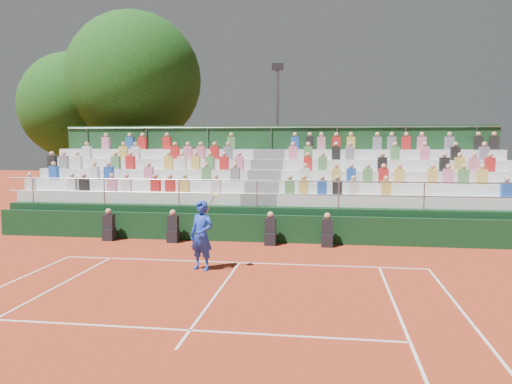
# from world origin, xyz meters

# --- Properties ---
(ground) EXTENTS (90.00, 90.00, 0.00)m
(ground) POSITION_xyz_m (0.00, 0.00, 0.00)
(ground) COLOR #A8371C
(ground) RESTS_ON ground
(courtside_wall) EXTENTS (20.00, 0.15, 1.00)m
(courtside_wall) POSITION_xyz_m (0.00, 3.20, 0.50)
(courtside_wall) COLOR black
(courtside_wall) RESTS_ON ground
(line_officials) EXTENTS (8.40, 0.40, 1.19)m
(line_officials) POSITION_xyz_m (-1.28, 2.75, 0.48)
(line_officials) COLOR black
(line_officials) RESTS_ON ground
(grandstand) EXTENTS (20.00, 5.20, 4.40)m
(grandstand) POSITION_xyz_m (0.01, 6.44, 1.08)
(grandstand) COLOR black
(grandstand) RESTS_ON ground
(tennis_player) EXTENTS (0.95, 0.69, 2.22)m
(tennis_player) POSITION_xyz_m (-0.92, -0.96, 0.99)
(tennis_player) COLOR blue
(tennis_player) RESTS_ON ground
(tree_west) EXTENTS (6.03, 6.03, 8.72)m
(tree_west) POSITION_xyz_m (-11.89, 12.62, 5.69)
(tree_west) COLOR #352113
(tree_west) RESTS_ON ground
(tree_east) EXTENTS (7.42, 7.42, 10.80)m
(tree_east) POSITION_xyz_m (-8.13, 12.41, 7.08)
(tree_east) COLOR #352113
(tree_east) RESTS_ON ground
(floodlight_mast) EXTENTS (0.60, 0.25, 7.83)m
(floodlight_mast) POSITION_xyz_m (-0.14, 12.64, 4.58)
(floodlight_mast) COLOR gray
(floodlight_mast) RESTS_ON ground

